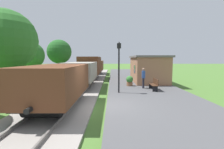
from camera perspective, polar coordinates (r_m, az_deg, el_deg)
name	(u,v)px	position (r m, az deg, el deg)	size (l,w,h in m)	color
ground_plane	(103,109)	(8.89, -3.30, -12.18)	(160.00, 160.00, 0.00)	#47702D
platform_slab	(162,107)	(9.25, 17.29, -10.92)	(6.00, 60.00, 0.25)	#4C4C4F
track_ballast	(58,108)	(9.32, -18.49, -11.24)	(3.80, 60.00, 0.12)	gray
rail_near	(72,106)	(9.09, -14.13, -10.70)	(0.07, 60.00, 0.14)	slate
rail_far	(45,106)	(9.54, -22.69, -10.19)	(0.07, 60.00, 0.14)	slate
freight_train	(87,70)	(18.73, -8.92, 1.75)	(2.50, 26.00, 2.72)	brown
station_hut	(148,69)	(17.72, 12.71, 2.03)	(3.50, 5.80, 2.78)	#9E6B4C
bench_near_hut	(154,84)	(13.08, 14.72, -3.35)	(0.42, 1.50, 0.91)	#422819
person_waiting	(143,77)	(13.69, 11.09, -0.93)	(0.26, 0.40, 1.71)	black
potted_planter	(130,81)	(14.78, 6.27, -2.18)	(0.64, 0.64, 0.92)	brown
lamp_post_near	(119,58)	(11.57, 2.47, 6.02)	(0.28, 0.28, 3.70)	black
tree_trackside_mid	(6,40)	(15.45, -33.53, 10.17)	(4.77, 4.77, 6.59)	#4C3823
tree_trackside_far	(31,55)	(23.56, -26.97, 6.10)	(3.51, 3.51, 4.93)	#4C3823
tree_field_left	(59,52)	(28.04, -18.23, 7.69)	(3.95, 3.95, 5.86)	#4C3823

